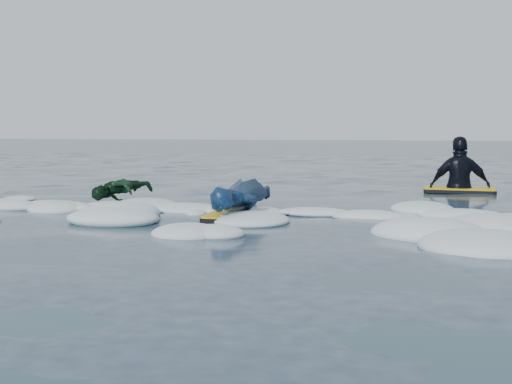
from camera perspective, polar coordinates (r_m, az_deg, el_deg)
ground at (r=7.54m, az=-7.21°, el=-3.39°), size 120.00×120.00×0.00m
foam_band at (r=8.51m, az=-4.80°, el=-2.33°), size 12.00×3.10×0.30m
prone_woman_unit at (r=8.63m, az=-1.47°, el=-0.58°), size 0.71×1.82×0.47m
prone_child_unit at (r=10.03m, az=-11.87°, el=-0.02°), size 0.87×1.19×0.41m
waiting_rider_unit at (r=12.39m, az=17.66°, el=0.36°), size 1.32×0.80×1.89m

